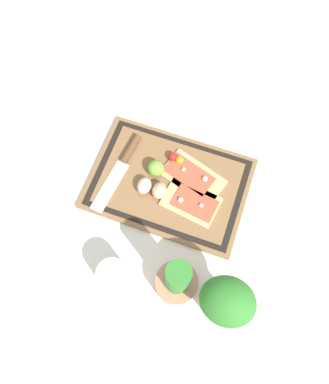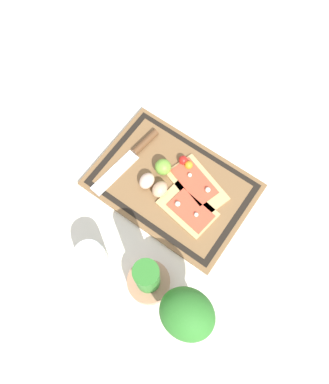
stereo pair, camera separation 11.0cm
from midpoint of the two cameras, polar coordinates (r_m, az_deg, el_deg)
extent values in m
plane|color=silver|center=(1.15, 3.93, 0.60)|extent=(6.00, 6.00, 0.00)
cube|color=brown|center=(1.14, 3.95, 0.73)|extent=(0.47, 0.33, 0.01)
cube|color=black|center=(1.13, 3.98, 0.88)|extent=(0.45, 0.30, 0.00)
cube|color=brown|center=(1.13, 3.98, 0.90)|extent=(0.41, 0.27, 0.00)
cube|color=tan|center=(1.13, 7.75, 0.61)|extent=(0.21, 0.16, 0.01)
cube|color=#D14C33|center=(1.13, 7.34, 1.24)|extent=(0.16, 0.11, 0.00)
sphere|color=silver|center=(1.12, 9.40, -0.03)|extent=(0.02, 0.02, 0.02)
sphere|color=silver|center=(1.13, 6.64, 2.23)|extent=(0.01, 0.01, 0.01)
cube|color=tan|center=(1.10, 6.39, -2.89)|extent=(0.18, 0.13, 0.01)
cube|color=#D14C33|center=(1.10, 6.89, -3.21)|extent=(0.14, 0.09, 0.00)
sphere|color=silver|center=(1.09, 4.89, -2.19)|extent=(0.02, 0.02, 0.02)
sphere|color=silver|center=(1.09, 7.73, -3.82)|extent=(0.01, 0.01, 0.01)
cube|color=silver|center=(1.14, -4.89, 2.59)|extent=(0.06, 0.18, 0.00)
cylinder|color=brown|center=(1.18, -0.27, 7.31)|extent=(0.03, 0.10, 0.02)
ellipsoid|color=tan|center=(1.10, 2.12, 0.05)|extent=(0.04, 0.05, 0.04)
ellipsoid|color=beige|center=(1.11, 0.11, 1.35)|extent=(0.04, 0.05, 0.04)
sphere|color=#70A838|center=(1.12, 2.56, 3.48)|extent=(0.05, 0.05, 0.05)
sphere|color=red|center=(1.15, 5.59, 4.51)|extent=(0.03, 0.03, 0.03)
sphere|color=orange|center=(1.15, 6.44, 3.77)|extent=(0.03, 0.03, 0.03)
cylinder|color=#AD7A5B|center=(1.04, 0.70, -14.07)|extent=(0.11, 0.11, 0.07)
cylinder|color=#2D7528|center=(0.95, 0.77, -13.40)|extent=(0.06, 0.06, 0.19)
cylinder|color=silver|center=(1.04, -8.07, -10.42)|extent=(0.08, 0.08, 0.09)
cylinder|color=#D16023|center=(1.07, -7.87, -10.70)|extent=(0.07, 0.07, 0.03)
cylinder|color=silver|center=(0.99, -8.47, -9.88)|extent=(0.08, 0.08, 0.01)
cylinder|color=silver|center=(1.02, 6.36, -18.72)|extent=(0.08, 0.08, 0.11)
ellipsoid|color=#2D7528|center=(0.91, 7.10, -18.44)|extent=(0.14, 0.12, 0.11)
camera|label=1|loc=(0.06, -87.11, 7.51)|focal=35.00mm
camera|label=2|loc=(0.06, 92.89, -7.51)|focal=35.00mm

